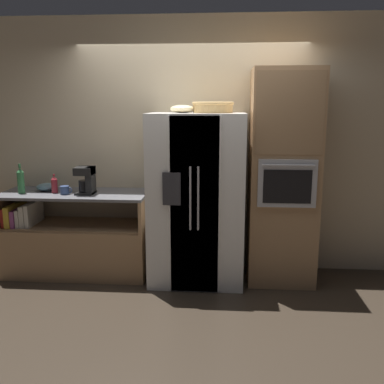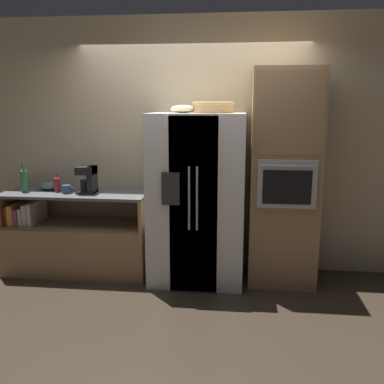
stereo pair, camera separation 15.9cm
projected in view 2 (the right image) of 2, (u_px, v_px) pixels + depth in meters
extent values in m
plane|color=#382D23|center=(188.00, 279.00, 4.65)|extent=(20.00, 20.00, 0.00)
cube|color=beige|center=(193.00, 146.00, 4.80)|extent=(12.00, 0.06, 2.80)
cube|color=#A87F56|center=(80.00, 247.00, 4.83)|extent=(1.60, 0.63, 0.55)
cube|color=#A87F56|center=(78.00, 223.00, 4.77)|extent=(1.53, 0.58, 0.02)
cube|color=#A87F56|center=(11.00, 207.00, 4.83)|extent=(0.04, 0.63, 0.34)
cube|color=#A87F56|center=(146.00, 211.00, 4.65)|extent=(0.04, 0.63, 0.34)
cube|color=slate|center=(76.00, 193.00, 4.70)|extent=(1.60, 0.63, 0.03)
cube|color=#B72D28|center=(15.00, 213.00, 4.80)|extent=(0.04, 0.40, 0.20)
cube|color=gold|center=(20.00, 212.00, 4.79)|extent=(0.06, 0.46, 0.23)
cube|color=#934784|center=(24.00, 214.00, 4.79)|extent=(0.04, 0.44, 0.19)
cube|color=silver|center=(28.00, 214.00, 4.78)|extent=(0.04, 0.41, 0.19)
cube|color=silver|center=(32.00, 212.00, 4.78)|extent=(0.05, 0.40, 0.23)
cube|color=silver|center=(37.00, 212.00, 4.77)|extent=(0.04, 0.41, 0.24)
cube|color=white|center=(197.00, 198.00, 4.50)|extent=(0.98, 0.75, 1.78)
cube|color=white|center=(193.00, 207.00, 4.13)|extent=(0.48, 0.02, 1.74)
cube|color=white|center=(194.00, 207.00, 4.13)|extent=(0.48, 0.02, 1.74)
cylinder|color=#B2B2B7|center=(189.00, 199.00, 4.09)|extent=(0.02, 0.02, 0.62)
cylinder|color=#B2B2B7|center=(197.00, 199.00, 4.08)|extent=(0.02, 0.02, 0.62)
cube|color=#2D2D33|center=(170.00, 189.00, 4.10)|extent=(0.18, 0.01, 0.32)
cube|color=#A87F56|center=(284.00, 179.00, 4.42)|extent=(0.69, 0.63, 2.21)
cube|color=#ADADB2|center=(287.00, 184.00, 4.10)|extent=(0.56, 0.04, 0.47)
cube|color=black|center=(287.00, 187.00, 4.08)|extent=(0.46, 0.01, 0.33)
cylinder|color=#B2B2B7|center=(288.00, 166.00, 4.02)|extent=(0.50, 0.02, 0.02)
cube|color=#94704C|center=(290.00, 113.00, 3.97)|extent=(0.65, 0.01, 0.78)
cylinder|color=tan|center=(213.00, 108.00, 4.29)|extent=(0.40, 0.40, 0.09)
torus|color=tan|center=(213.00, 103.00, 4.28)|extent=(0.42, 0.42, 0.03)
ellipsoid|color=beige|center=(183.00, 109.00, 4.32)|extent=(0.25, 0.25, 0.08)
cylinder|color=brown|center=(90.00, 181.00, 4.77)|extent=(0.07, 0.07, 0.20)
cone|color=brown|center=(90.00, 171.00, 4.75)|extent=(0.07, 0.07, 0.04)
cylinder|color=brown|center=(90.00, 167.00, 4.74)|extent=(0.03, 0.03, 0.04)
cylinder|color=#33723F|center=(24.00, 182.00, 4.67)|extent=(0.07, 0.07, 0.23)
cone|color=#33723F|center=(23.00, 169.00, 4.64)|extent=(0.07, 0.07, 0.04)
cylinder|color=#33723F|center=(23.00, 165.00, 4.63)|extent=(0.03, 0.03, 0.05)
cylinder|color=maroon|center=(57.00, 185.00, 4.68)|extent=(0.07, 0.07, 0.15)
cone|color=maroon|center=(56.00, 177.00, 4.66)|extent=(0.07, 0.07, 0.04)
cylinder|color=maroon|center=(56.00, 174.00, 4.65)|extent=(0.02, 0.02, 0.02)
cylinder|color=#384C7A|center=(67.00, 189.00, 4.61)|extent=(0.10, 0.10, 0.09)
torus|color=#384C7A|center=(71.00, 189.00, 4.60)|extent=(0.06, 0.01, 0.06)
ellipsoid|color=#668C99|center=(49.00, 186.00, 4.81)|extent=(0.21, 0.21, 0.08)
cube|color=black|center=(87.00, 192.00, 4.63)|extent=(0.19, 0.20, 0.02)
cylinder|color=black|center=(86.00, 185.00, 4.62)|extent=(0.11, 0.11, 0.12)
cube|color=black|center=(92.00, 180.00, 4.60)|extent=(0.07, 0.17, 0.29)
cube|color=black|center=(86.00, 170.00, 4.58)|extent=(0.19, 0.20, 0.08)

